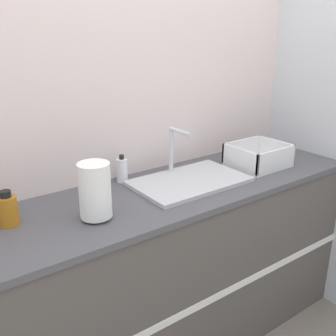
{
  "coord_description": "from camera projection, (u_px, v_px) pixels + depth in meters",
  "views": [
    {
      "loc": [
        -0.9,
        -1.12,
        1.67
      ],
      "look_at": [
        0.1,
        0.25,
        1.06
      ],
      "focal_mm": 42.0,
      "sensor_mm": 36.0,
      "label": 1
    }
  ],
  "objects": [
    {
      "name": "bottle_amber",
      "position": [
        8.0,
        210.0,
        1.53
      ],
      "size": [
        0.08,
        0.08,
        0.14
      ],
      "color": "#B26B19",
      "rests_on": "counter_cabinet"
    },
    {
      "name": "wall_back",
      "position": [
        110.0,
        107.0,
        1.93
      ],
      "size": [
        4.76,
        0.06,
        2.6
      ],
      "color": "silver",
      "rests_on": "ground_plane"
    },
    {
      "name": "soap_dispenser",
      "position": [
        122.0,
        170.0,
        1.96
      ],
      "size": [
        0.05,
        0.05,
        0.14
      ],
      "color": "silver",
      "rests_on": "counter_cabinet"
    },
    {
      "name": "paper_towel_roll",
      "position": [
        95.0,
        191.0,
        1.56
      ],
      "size": [
        0.13,
        0.13,
        0.24
      ],
      "color": "#4C4C51",
      "rests_on": "counter_cabinet"
    },
    {
      "name": "sink",
      "position": [
        189.0,
        179.0,
        1.96
      ],
      "size": [
        0.56,
        0.35,
        0.26
      ],
      "color": "silver",
      "rests_on": "counter_cabinet"
    },
    {
      "name": "counter_cabinet",
      "position": [
        148.0,
        280.0,
        1.98
      ],
      "size": [
        2.38,
        0.59,
        0.94
      ],
      "color": "#514C47",
      "rests_on": "ground_plane"
    },
    {
      "name": "dish_rack",
      "position": [
        258.0,
        158.0,
        2.19
      ],
      "size": [
        0.3,
        0.26,
        0.12
      ],
      "color": "white",
      "rests_on": "counter_cabinet"
    },
    {
      "name": "wall_right",
      "position": [
        313.0,
        92.0,
        2.37
      ],
      "size": [
        0.06,
        2.56,
        2.6
      ],
      "color": "silver",
      "rests_on": "ground_plane"
    }
  ]
}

